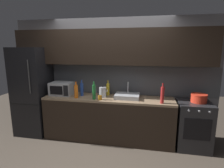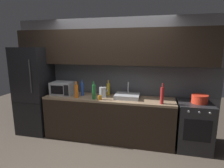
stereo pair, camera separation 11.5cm
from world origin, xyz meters
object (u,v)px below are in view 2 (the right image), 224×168
object	(u,v)px
cooking_pot	(200,99)
oven_range	(194,126)
wine_bottle_yellow	(108,89)
wine_bottle_orange	(76,91)
wine_bottle_blue	(82,89)
microwave	(63,88)
wine_bottle_red	(162,95)
refrigerator	(35,91)
mug_amber	(100,97)
wine_bottle_green	(94,92)
kettle	(103,92)

from	to	relation	value
cooking_pot	oven_range	bearing A→B (deg)	-178.67
wine_bottle_yellow	wine_bottle_orange	xyz separation A→B (m)	(-0.57, -0.34, 0.01)
wine_bottle_blue	microwave	bearing A→B (deg)	-178.61
wine_bottle_red	microwave	bearing A→B (deg)	174.10
cooking_pot	refrigerator	bearing A→B (deg)	-180.00
refrigerator	mug_amber	bearing A→B (deg)	-7.02
refrigerator	wine_bottle_blue	bearing A→B (deg)	1.49
wine_bottle_green	wine_bottle_orange	world-z (taller)	wine_bottle_green
kettle	wine_bottle_green	world-z (taller)	wine_bottle_green
wine_bottle_orange	kettle	bearing A→B (deg)	17.90
oven_range	mug_amber	distance (m)	1.85
wine_bottle_yellow	mug_amber	world-z (taller)	wine_bottle_yellow
wine_bottle_yellow	mug_amber	size ratio (longest dim) A/B	3.67
wine_bottle_green	oven_range	bearing A→B (deg)	5.10
microwave	mug_amber	size ratio (longest dim) A/B	5.35
kettle	wine_bottle_blue	xyz separation A→B (m)	(-0.45, 0.01, 0.04)
microwave	wine_bottle_yellow	xyz separation A→B (m)	(0.96, 0.17, -0.01)
kettle	wine_bottle_red	bearing A→B (deg)	-10.30
refrigerator	wine_bottle_red	world-z (taller)	refrigerator
mug_amber	cooking_pot	bearing A→B (deg)	6.05
wine_bottle_yellow	cooking_pot	bearing A→B (deg)	-6.11
wine_bottle_yellow	oven_range	bearing A→B (deg)	-6.37
refrigerator	cooking_pot	world-z (taller)	refrigerator
kettle	refrigerator	bearing A→B (deg)	-179.41
wine_bottle_red	wine_bottle_yellow	size ratio (longest dim) A/B	1.18
wine_bottle_red	cooking_pot	bearing A→B (deg)	16.15
wine_bottle_yellow	wine_bottle_green	xyz separation A→B (m)	(-0.20, -0.36, 0.02)
wine_bottle_yellow	cooking_pot	world-z (taller)	wine_bottle_yellow
microwave	wine_bottle_red	world-z (taller)	wine_bottle_red
kettle	wine_bottle_orange	xyz separation A→B (m)	(-0.51, -0.16, 0.03)
wine_bottle_yellow	wine_bottle_orange	distance (m)	0.67
cooking_pot	kettle	bearing A→B (deg)	179.49
microwave	kettle	bearing A→B (deg)	-0.13
wine_bottle_orange	mug_amber	size ratio (longest dim) A/B	3.82
oven_range	refrigerator	bearing A→B (deg)	179.98
kettle	wine_bottle_yellow	world-z (taller)	wine_bottle_yellow
wine_bottle_yellow	wine_bottle_green	bearing A→B (deg)	-118.74
wine_bottle_yellow	wine_bottle_orange	world-z (taller)	wine_bottle_orange
kettle	wine_bottle_blue	bearing A→B (deg)	178.38
wine_bottle_blue	wine_bottle_green	xyz separation A→B (m)	(0.33, -0.20, 0.01)
microwave	mug_amber	bearing A→B (deg)	-13.38
wine_bottle_yellow	wine_bottle_orange	size ratio (longest dim) A/B	0.96
refrigerator	kettle	size ratio (longest dim) A/B	8.32
refrigerator	kettle	world-z (taller)	refrigerator
cooking_pot	mug_amber	bearing A→B (deg)	-173.95
refrigerator	cooking_pot	size ratio (longest dim) A/B	6.67
microwave	wine_bottle_yellow	distance (m)	0.98
refrigerator	wine_bottle_orange	distance (m)	1.08
kettle	wine_bottle_yellow	xyz separation A→B (m)	(0.07, 0.17, 0.03)
oven_range	cooking_pot	world-z (taller)	cooking_pot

